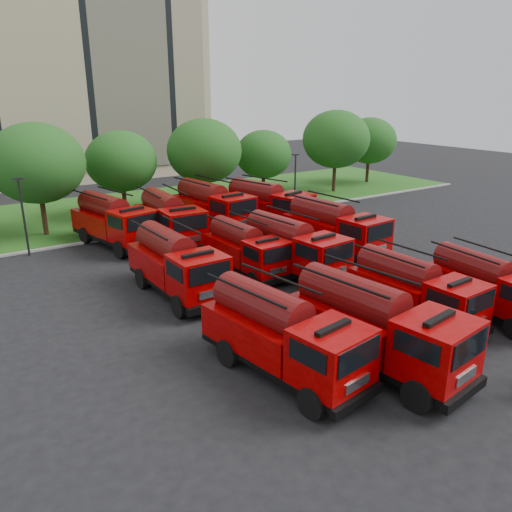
% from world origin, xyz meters
% --- Properties ---
extents(ground, '(140.00, 140.00, 0.00)m').
position_xyz_m(ground, '(0.00, 0.00, 0.00)').
color(ground, black).
rests_on(ground, ground).
extents(lawn, '(70.00, 16.00, 0.12)m').
position_xyz_m(lawn, '(0.00, 26.00, 0.06)').
color(lawn, '#1E5416').
rests_on(lawn, ground).
extents(curb, '(70.00, 0.30, 0.14)m').
position_xyz_m(curb, '(0.00, 17.90, 0.07)').
color(curb, gray).
rests_on(curb, ground).
extents(apartment_building, '(30.00, 14.18, 25.00)m').
position_xyz_m(apartment_building, '(2.00, 47.94, 12.50)').
color(apartment_building, tan).
rests_on(apartment_building, ground).
extents(tree_2, '(6.72, 6.72, 8.22)m').
position_xyz_m(tree_2, '(-8.00, 21.50, 5.35)').
color(tree_2, '#382314').
rests_on(tree_2, ground).
extents(tree_3, '(5.88, 5.88, 7.19)m').
position_xyz_m(tree_3, '(-1.00, 24.00, 4.68)').
color(tree_3, '#382314').
rests_on(tree_3, ground).
extents(tree_4, '(6.55, 6.55, 8.01)m').
position_xyz_m(tree_4, '(6.00, 22.50, 5.22)').
color(tree_4, '#382314').
rests_on(tree_4, ground).
extents(tree_5, '(5.46, 5.46, 6.68)m').
position_xyz_m(tree_5, '(13.00, 23.50, 4.35)').
color(tree_5, '#382314').
rests_on(tree_5, ground).
extents(tree_6, '(6.89, 6.89, 8.42)m').
position_xyz_m(tree_6, '(21.00, 22.00, 5.49)').
color(tree_6, '#382314').
rests_on(tree_6, ground).
extents(tree_7, '(6.05, 6.05, 7.39)m').
position_xyz_m(tree_7, '(28.00, 24.00, 4.82)').
color(tree_7, '#382314').
rests_on(tree_7, ground).
extents(lamp_post_0, '(0.60, 0.25, 5.11)m').
position_xyz_m(lamp_post_0, '(-10.00, 17.20, 2.90)').
color(lamp_post_0, black).
rests_on(lamp_post_0, ground).
extents(lamp_post_1, '(0.60, 0.25, 5.11)m').
position_xyz_m(lamp_post_1, '(12.00, 17.20, 2.90)').
color(lamp_post_1, black).
rests_on(lamp_post_1, ground).
extents(fire_truck_0, '(3.44, 7.46, 3.27)m').
position_xyz_m(fire_truck_0, '(-4.81, -3.48, 1.65)').
color(fire_truck_0, black).
rests_on(fire_truck_0, ground).
extents(fire_truck_1, '(3.51, 7.82, 3.44)m').
position_xyz_m(fire_truck_1, '(-1.55, -5.07, 1.73)').
color(fire_truck_1, black).
rests_on(fire_truck_1, ground).
extents(fire_truck_2, '(2.62, 6.72, 3.02)m').
position_xyz_m(fire_truck_2, '(3.03, -3.16, 1.52)').
color(fire_truck_2, black).
rests_on(fire_truck_2, ground).
extents(fire_truck_3, '(2.87, 6.62, 2.93)m').
position_xyz_m(fire_truck_3, '(6.49, -4.70, 1.47)').
color(fire_truck_3, black).
rests_on(fire_truck_3, ground).
extents(fire_truck_4, '(2.82, 7.42, 3.35)m').
position_xyz_m(fire_truck_4, '(-4.74, 5.85, 1.69)').
color(fire_truck_4, black).
rests_on(fire_truck_4, ground).
extents(fire_truck_5, '(2.52, 6.53, 2.94)m').
position_xyz_m(fire_truck_5, '(0.01, 6.56, 1.48)').
color(fire_truck_5, black).
rests_on(fire_truck_5, ground).
extents(fire_truck_6, '(3.17, 7.51, 3.33)m').
position_xyz_m(fire_truck_6, '(2.05, 4.75, 1.68)').
color(fire_truck_6, black).
rests_on(fire_truck_6, ground).
extents(fire_truck_7, '(3.20, 7.80, 3.48)m').
position_xyz_m(fire_truck_7, '(6.72, 6.34, 1.75)').
color(fire_truck_7, black).
rests_on(fire_truck_7, ground).
extents(fire_truck_8, '(4.07, 7.97, 3.46)m').
position_xyz_m(fire_truck_8, '(-4.56, 16.23, 1.74)').
color(fire_truck_8, black).
rests_on(fire_truck_8, ground).
extents(fire_truck_9, '(3.21, 7.87, 3.52)m').
position_xyz_m(fire_truck_9, '(-1.23, 14.41, 1.77)').
color(fire_truck_9, black).
rests_on(fire_truck_9, ground).
extents(fire_truck_10, '(3.58, 8.21, 3.63)m').
position_xyz_m(fire_truck_10, '(3.05, 16.03, 1.83)').
color(fire_truck_10, black).
rests_on(fire_truck_10, ground).
extents(fire_truck_11, '(4.38, 8.14, 3.53)m').
position_xyz_m(fire_truck_11, '(7.05, 14.38, 1.77)').
color(fire_truck_11, black).
rests_on(fire_truck_11, ground).
extents(firefighter_2, '(0.66, 0.97, 1.52)m').
position_xyz_m(firefighter_2, '(10.87, -3.34, 0.00)').
color(firefighter_2, '#A52E0C').
rests_on(firefighter_2, ground).
extents(firefighter_3, '(1.13, 0.76, 1.60)m').
position_xyz_m(firefighter_3, '(7.46, -3.51, 0.00)').
color(firefighter_3, black).
rests_on(firefighter_3, ground).
extents(firefighter_4, '(0.84, 0.96, 1.65)m').
position_xyz_m(firefighter_4, '(-4.11, -0.56, 0.00)').
color(firefighter_4, black).
rests_on(firefighter_4, ground).
extents(firefighter_5, '(1.62, 0.84, 1.67)m').
position_xyz_m(firefighter_5, '(7.76, 5.64, 0.00)').
color(firefighter_5, '#A52E0C').
rests_on(firefighter_5, ground).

